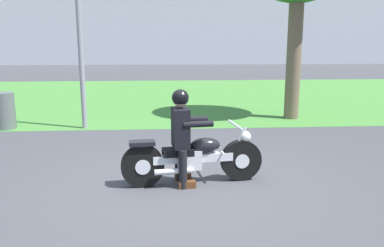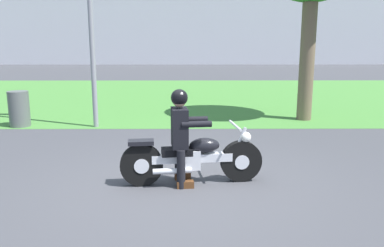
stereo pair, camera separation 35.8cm
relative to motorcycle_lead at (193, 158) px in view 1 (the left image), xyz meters
The scene contains 5 objects.
ground 0.44m from the motorcycle_lead, 133.02° to the right, with size 120.00×120.00×0.00m, color #424247.
grass_verge 9.66m from the motorcycle_lead, 90.88° to the left, with size 60.00×12.00×0.01m, color #478438.
motorcycle_lead is the anchor object (origin of this frame).
rider_lead 0.46m from the motorcycle_lead, behind, with size 0.59×0.50×1.39m.
trash_can 5.79m from the motorcycle_lead, 136.56° to the left, with size 0.49×0.49×0.87m, color #595E5B.
Camera 1 is at (-0.25, -5.26, 2.02)m, focal length 36.56 mm.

